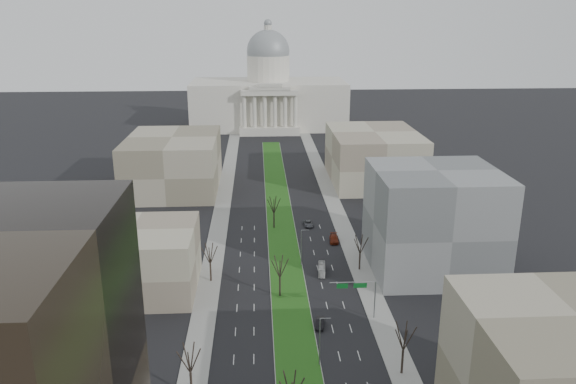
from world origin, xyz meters
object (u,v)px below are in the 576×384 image
object	(u,v)px
car_grey_far	(308,224)
box_van	(322,269)
car_red	(334,239)
car_black	(320,323)

from	to	relation	value
car_grey_far	box_van	size ratio (longest dim) A/B	0.78
car_red	car_black	bearing A→B (deg)	-95.90
car_black	car_red	distance (m)	42.66
car_black	box_van	world-z (taller)	box_van
car_black	car_grey_far	bearing A→B (deg)	96.68
car_red	box_van	bearing A→B (deg)	-100.72
car_black	car_grey_far	distance (m)	53.72
car_black	box_van	distance (m)	23.53
car_red	car_grey_far	size ratio (longest dim) A/B	1.09
car_black	car_grey_far	xyz separation A→B (m)	(2.54, 53.66, 0.00)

